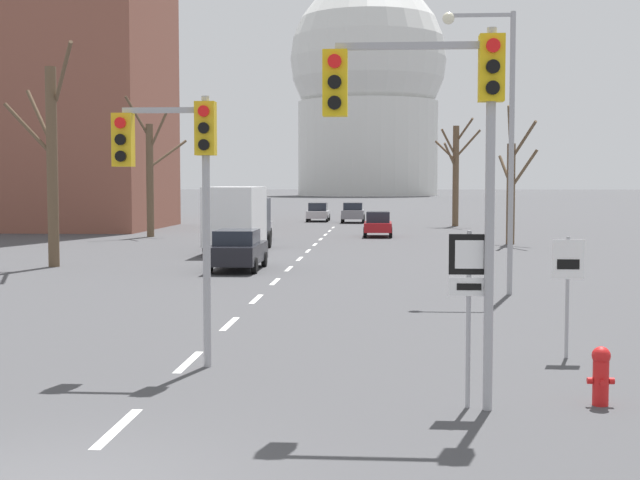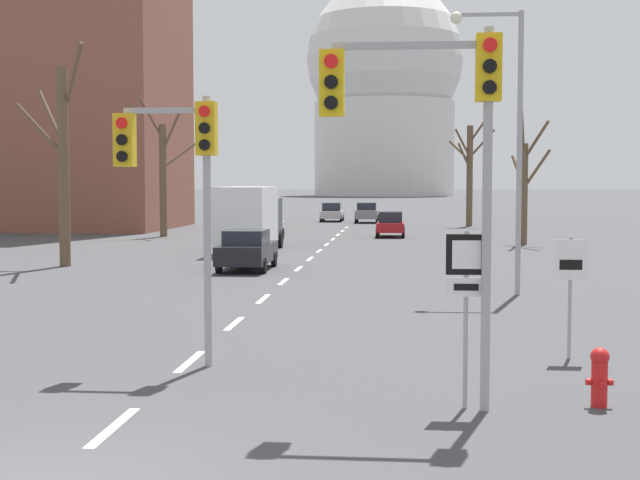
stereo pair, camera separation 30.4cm
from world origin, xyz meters
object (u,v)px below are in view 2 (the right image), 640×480
at_px(sedan_far_right, 391,224).
at_px(delivery_truck, 249,217).
at_px(traffic_signal_centre_tall, 178,163).
at_px(street_lamp_right, 507,122).
at_px(sedan_near_right, 367,212).
at_px(speed_limit_sign, 570,277).
at_px(sedan_near_left, 247,249).
at_px(sedan_far_left, 265,226).
at_px(fire_hydrant, 600,375).
at_px(traffic_signal_near_right, 435,121).
at_px(route_sign_post, 466,287).
at_px(sedan_mid_centre, 332,212).

bearing_deg(sedan_far_right, delivery_truck, -118.01).
bearing_deg(traffic_signal_centre_tall, street_lamp_right, 56.96).
bearing_deg(sedan_near_right, sedan_far_right, -83.52).
distance_m(speed_limit_sign, sedan_near_left, 18.83).
xyz_separation_m(traffic_signal_centre_tall, sedan_far_left, (-3.74, 34.98, -2.86)).
bearing_deg(fire_hydrant, speed_limit_sign, 86.33).
bearing_deg(traffic_signal_near_right, sedan_near_left, 107.07).
height_order(sedan_near_left, sedan_near_right, sedan_near_right).
bearing_deg(route_sign_post, sedan_mid_centre, 96.12).
xyz_separation_m(route_sign_post, sedan_far_right, (-1.52, 41.62, -1.03)).
bearing_deg(sedan_mid_centre, sedan_far_right, -76.22).
relative_size(street_lamp_right, sedan_far_left, 1.88).
distance_m(traffic_signal_near_right, sedan_near_right, 60.79).
bearing_deg(street_lamp_right, traffic_signal_near_right, -100.90).
distance_m(sedan_far_right, delivery_truck, 14.20).
bearing_deg(route_sign_post, fire_hydrant, 8.03).
bearing_deg(traffic_signal_near_right, sedan_mid_centre, 95.67).
distance_m(fire_hydrant, street_lamp_right, 14.14).
height_order(traffic_signal_near_right, speed_limit_sign, traffic_signal_near_right).
distance_m(fire_hydrant, sedan_mid_centre, 63.20).
xyz_separation_m(fire_hydrant, sedan_mid_centre, (-8.75, 62.59, 0.30)).
distance_m(fire_hydrant, delivery_truck, 30.59).
bearing_deg(sedan_near_right, delivery_truck, -98.17).
bearing_deg(sedan_near_left, traffic_signal_centre_tall, -84.18).
relative_size(traffic_signal_near_right, street_lamp_right, 0.67).
distance_m(traffic_signal_near_right, traffic_signal_centre_tall, 5.31).
height_order(route_sign_post, fire_hydrant, route_sign_post).
height_order(traffic_signal_centre_tall, speed_limit_sign, traffic_signal_centre_tall).
xyz_separation_m(traffic_signal_centre_tall, sedan_near_right, (1.31, 57.85, -2.86)).
height_order(traffic_signal_centre_tall, sedan_mid_centre, traffic_signal_centre_tall).
xyz_separation_m(fire_hydrant, sedan_far_left, (-10.74, 37.36, 0.36)).
relative_size(sedan_far_left, sedan_far_right, 1.17).
bearing_deg(street_lamp_right, speed_limit_sign, -89.50).
height_order(traffic_signal_near_right, traffic_signal_centre_tall, traffic_signal_near_right).
relative_size(sedan_far_left, delivery_truck, 0.62).
height_order(street_lamp_right, sedan_near_left, street_lamp_right).
xyz_separation_m(sedan_near_right, sedan_far_left, (-5.06, -22.87, -0.00)).
relative_size(sedan_mid_centre, delivery_truck, 0.59).
relative_size(speed_limit_sign, delivery_truck, 0.32).
relative_size(traffic_signal_centre_tall, street_lamp_right, 0.59).
distance_m(speed_limit_sign, sedan_far_right, 37.89).
bearing_deg(delivery_truck, traffic_signal_centre_tall, -83.11).
distance_m(traffic_signal_near_right, street_lamp_right, 14.03).
bearing_deg(speed_limit_sign, sedan_near_left, 118.71).
height_order(speed_limit_sign, sedan_near_left, speed_limit_sign).
height_order(traffic_signal_centre_tall, street_lamp_right, street_lamp_right).
relative_size(traffic_signal_near_right, route_sign_post, 2.11).
bearing_deg(fire_hydrant, street_lamp_right, 89.36).
bearing_deg(traffic_signal_centre_tall, fire_hydrant, -18.74).
xyz_separation_m(traffic_signal_near_right, traffic_signal_centre_tall, (-4.49, 2.77, -0.54)).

